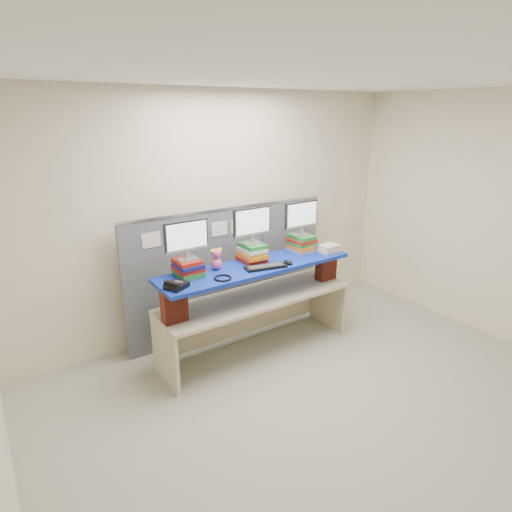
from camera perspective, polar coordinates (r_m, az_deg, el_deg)
room at (r=3.53m, az=11.30°, el=-0.60°), size 5.00×4.00×2.80m
cubicle_partition at (r=5.07m, az=-3.40°, el=-1.82°), size 2.60×0.06×1.53m
desk at (r=4.68m, az=0.00°, el=-6.85°), size 2.18×0.65×0.66m
brick_pier_left at (r=4.10m, az=-10.86°, el=-6.55°), size 0.23×0.13×0.32m
brick_pier_right at (r=5.09m, az=9.31°, el=-1.37°), size 0.23×0.13×0.32m
blue_board at (r=4.50m, az=0.00°, el=-1.44°), size 2.16×0.55×0.04m
book_stack_left at (r=4.23m, az=-9.06°, el=-1.56°), size 0.25×0.30×0.17m
book_stack_center at (r=4.56m, az=-0.54°, el=0.43°), size 0.25×0.31×0.20m
book_stack_right at (r=4.95m, az=5.99°, el=1.76°), size 0.26×0.31×0.19m
monitor_left at (r=4.13m, az=-9.26°, el=2.41°), size 0.45×0.13×0.39m
monitor_center at (r=4.47m, az=-0.53°, el=4.38°), size 0.45×0.13×0.39m
monitor_right at (r=4.87m, az=6.04°, el=5.30°), size 0.45×0.13×0.39m
keyboard at (r=4.40m, az=1.29°, el=-1.45°), size 0.45×0.23×0.03m
mouse at (r=4.53m, az=4.30°, el=-0.82°), size 0.09×0.13×0.04m
desk_phone at (r=3.97m, az=-10.62°, el=-3.84°), size 0.24×0.23×0.08m
headset at (r=4.13m, az=-4.44°, el=-2.92°), size 0.20×0.20×0.02m
plush_toy at (r=4.34m, az=-5.31°, el=-0.36°), size 0.13×0.10×0.23m
binder_stack at (r=4.97m, az=9.69°, el=1.00°), size 0.23×0.19×0.08m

